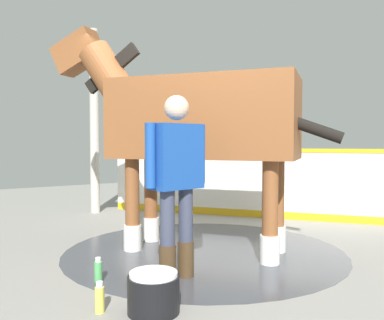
{
  "coord_description": "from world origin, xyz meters",
  "views": [
    {
      "loc": [
        -3.58,
        2.72,
        1.22
      ],
      "look_at": [
        -0.12,
        0.51,
        1.04
      ],
      "focal_mm": 38.72,
      "sensor_mm": 36.0,
      "label": 1
    }
  ],
  "objects_px": {
    "bottle_shampoo": "(100,298)",
    "bottle_spray": "(98,271)",
    "wash_bucket": "(154,293)",
    "handler": "(177,175)",
    "horse": "(193,121)"
  },
  "relations": [
    {
      "from": "horse",
      "to": "bottle_shampoo",
      "type": "relative_size",
      "value": 12.51
    },
    {
      "from": "handler",
      "to": "bottle_shampoo",
      "type": "distance_m",
      "value": 1.22
    },
    {
      "from": "horse",
      "to": "bottle_spray",
      "type": "height_order",
      "value": "horse"
    },
    {
      "from": "wash_bucket",
      "to": "bottle_spray",
      "type": "bearing_deg",
      "value": 7.39
    },
    {
      "from": "wash_bucket",
      "to": "bottle_spray",
      "type": "relative_size",
      "value": 1.71
    },
    {
      "from": "handler",
      "to": "bottle_spray",
      "type": "relative_size",
      "value": 7.46
    },
    {
      "from": "horse",
      "to": "bottle_spray",
      "type": "relative_size",
      "value": 12.92
    },
    {
      "from": "handler",
      "to": "horse",
      "type": "bearing_deg",
      "value": 129.11
    },
    {
      "from": "bottle_shampoo",
      "to": "bottle_spray",
      "type": "bearing_deg",
      "value": -19.01
    },
    {
      "from": "bottle_shampoo",
      "to": "bottle_spray",
      "type": "xyz_separation_m",
      "value": [
        0.63,
        -0.22,
        -0.0
      ]
    },
    {
      "from": "handler",
      "to": "wash_bucket",
      "type": "bearing_deg",
      "value": -53.09
    },
    {
      "from": "horse",
      "to": "bottle_shampoo",
      "type": "height_order",
      "value": "horse"
    },
    {
      "from": "horse",
      "to": "handler",
      "type": "height_order",
      "value": "horse"
    },
    {
      "from": "handler",
      "to": "bottle_spray",
      "type": "bearing_deg",
      "value": -125.42
    },
    {
      "from": "handler",
      "to": "bottle_spray",
      "type": "height_order",
      "value": "handler"
    }
  ]
}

